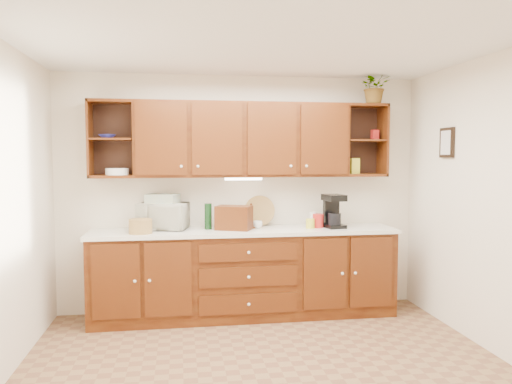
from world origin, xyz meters
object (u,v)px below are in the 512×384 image
object	(u,v)px
coffee_maker	(333,212)
potted_plant	(375,87)
bread_box	(234,218)
microwave	(163,216)

from	to	relation	value
coffee_maker	potted_plant	xyz separation A→B (m)	(0.49, 0.09, 1.37)
bread_box	potted_plant	world-z (taller)	potted_plant
potted_plant	bread_box	bearing A→B (deg)	-176.56
bread_box	coffee_maker	distance (m)	1.09
coffee_maker	potted_plant	size ratio (longest dim) A/B	0.96
microwave	potted_plant	size ratio (longest dim) A/B	1.34
microwave	coffee_maker	world-z (taller)	coffee_maker
microwave	bread_box	bearing A→B (deg)	1.64
microwave	bread_box	size ratio (longest dim) A/B	1.40
bread_box	potted_plant	distance (m)	2.12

